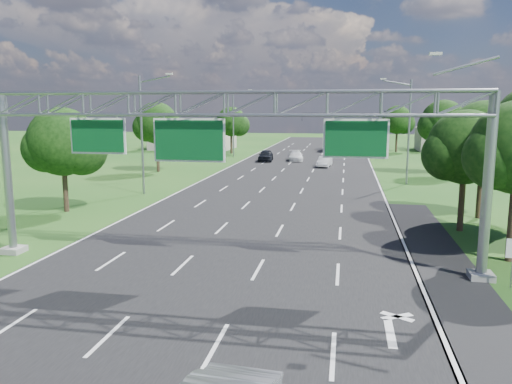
# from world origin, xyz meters

# --- Properties ---
(ground) EXTENTS (220.00, 220.00, 0.00)m
(ground) POSITION_xyz_m (0.00, 30.00, 0.00)
(ground) COLOR #194A16
(ground) RESTS_ON ground
(road) EXTENTS (18.00, 180.00, 0.02)m
(road) POSITION_xyz_m (0.00, 30.00, 0.00)
(road) COLOR black
(road) RESTS_ON ground
(road_flare) EXTENTS (3.00, 30.00, 0.02)m
(road_flare) POSITION_xyz_m (10.20, 14.00, 0.00)
(road_flare) COLOR black
(road_flare) RESTS_ON ground
(sign_gantry) EXTENTS (23.50, 1.00, 9.56)m
(sign_gantry) POSITION_xyz_m (0.33, 12.00, 6.89)
(sign_gantry) COLOR gray
(sign_gantry) RESTS_ON ground
(traffic_signal) EXTENTS (12.21, 0.24, 7.00)m
(traffic_signal) POSITION_xyz_m (7.48, 65.00, 5.17)
(traffic_signal) COLOR black
(traffic_signal) RESTS_ON ground
(streetlight_l_near) EXTENTS (2.97, 0.22, 10.16)m
(streetlight_l_near) POSITION_xyz_m (-11.30, 30.00, 5.58)
(streetlight_l_near) COLOR gray
(streetlight_l_near) RESTS_ON ground
(streetlight_l_far) EXTENTS (2.97, 0.22, 10.16)m
(streetlight_l_far) POSITION_xyz_m (-11.30, 65.00, 5.58)
(streetlight_l_far) COLOR gray
(streetlight_l_far) RESTS_ON ground
(streetlight_r_mid) EXTENTS (2.97, 0.22, 10.16)m
(streetlight_r_mid) POSITION_xyz_m (11.30, 40.00, 5.58)
(streetlight_r_mid) COLOR gray
(streetlight_r_mid) RESTS_ON ground
(tree_verge_la) EXTENTS (5.76, 4.80, 7.40)m
(tree_verge_la) POSITION_xyz_m (-13.92, 22.04, 4.76)
(tree_verge_la) COLOR #2D2116
(tree_verge_la) RESTS_ON ground
(tree_verge_lb) EXTENTS (5.76, 4.80, 8.06)m
(tree_verge_lb) POSITION_xyz_m (-15.92, 45.04, 5.41)
(tree_verge_lb) COLOR #2D2116
(tree_verge_lb) RESTS_ON ground
(tree_verge_lc) EXTENTS (5.76, 4.80, 7.62)m
(tree_verge_lc) POSITION_xyz_m (-12.92, 70.04, 4.98)
(tree_verge_lc) COLOR #2D2116
(tree_verge_lc) RESTS_ON ground
(tree_verge_rd) EXTENTS (5.76, 4.80, 8.28)m
(tree_verge_rd) POSITION_xyz_m (16.08, 48.04, 5.63)
(tree_verge_rd) COLOR #2D2116
(tree_verge_rd) RESTS_ON ground
(tree_verge_re) EXTENTS (5.76, 4.80, 7.84)m
(tree_verge_re) POSITION_xyz_m (14.08, 78.04, 5.20)
(tree_verge_re) COLOR #2D2116
(tree_verge_re) RESTS_ON ground
(building_left) EXTENTS (14.00, 10.00, 5.00)m
(building_left) POSITION_xyz_m (-22.00, 78.00, 2.50)
(building_left) COLOR #A49B8A
(building_left) RESTS_ON ground
(building_right) EXTENTS (12.00, 9.00, 4.00)m
(building_right) POSITION_xyz_m (24.00, 82.00, 2.00)
(building_right) COLOR #A49B8A
(building_right) RESTS_ON ground
(car_queue_a) EXTENTS (2.59, 5.05, 1.40)m
(car_queue_a) POSITION_xyz_m (-1.41, 60.14, 0.70)
(car_queue_a) COLOR silver
(car_queue_a) RESTS_ON ground
(car_queue_b) EXTENTS (2.72, 4.92, 1.30)m
(car_queue_b) POSITION_xyz_m (4.20, 69.32, 0.65)
(car_queue_b) COLOR black
(car_queue_b) RESTS_ON ground
(car_queue_c) EXTENTS (2.20, 4.84, 1.61)m
(car_queue_c) POSITION_xyz_m (-5.47, 58.88, 0.80)
(car_queue_c) COLOR black
(car_queue_c) RESTS_ON ground
(car_queue_d) EXTENTS (1.87, 4.18, 1.33)m
(car_queue_d) POSITION_xyz_m (2.96, 53.39, 0.67)
(car_queue_d) COLOR silver
(car_queue_d) RESTS_ON ground
(box_truck) EXTENTS (2.84, 8.11, 3.00)m
(box_truck) POSITION_xyz_m (3.32, 78.55, 1.44)
(box_truck) COLOR beige
(box_truck) RESTS_ON ground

